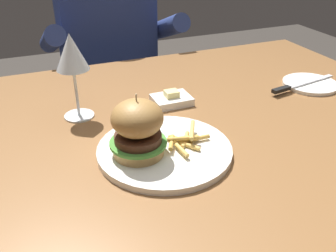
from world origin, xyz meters
TOP-DOWN VIEW (x-y plane):
  - dining_table at (0.00, 0.00)m, footprint 1.42×0.92m
  - main_plate at (-0.04, -0.12)m, footprint 0.28×0.28m
  - burger_sandwich at (-0.09, -0.12)m, footprint 0.11×0.11m
  - fries_pile at (0.01, -0.12)m, footprint 0.10×0.10m
  - wine_glass at (-0.17, 0.11)m, footprint 0.08×0.08m
  - bread_plate at (0.48, 0.05)m, footprint 0.16×0.16m
  - table_knife at (0.43, 0.04)m, footprint 0.24×0.05m
  - butter_dish at (0.07, 0.09)m, footprint 0.10×0.08m
  - diner_person at (0.06, 0.74)m, footprint 0.51×0.36m

SIDE VIEW (x-z plane):
  - diner_person at x=0.06m, z-range -0.02..1.15m
  - dining_table at x=0.00m, z-range 0.29..1.03m
  - bread_plate at x=0.48m, z-range 0.74..0.75m
  - main_plate at x=-0.04m, z-range 0.74..0.75m
  - butter_dish at x=0.07m, z-range 0.73..0.77m
  - table_knife at x=0.43m, z-range 0.75..0.76m
  - fries_pile at x=0.01m, z-range 0.75..0.78m
  - burger_sandwich at x=-0.09m, z-range 0.75..0.88m
  - wine_glass at x=-0.17m, z-range 0.79..1.00m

